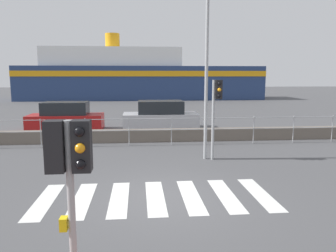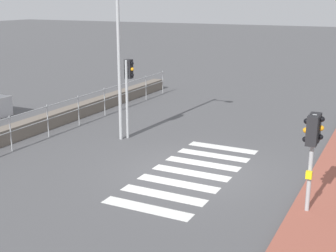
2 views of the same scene
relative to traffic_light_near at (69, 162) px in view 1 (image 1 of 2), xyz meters
name	(u,v)px [view 1 (image 1 of 2)]	position (x,y,z in m)	size (l,w,h in m)	color
ground_plane	(160,197)	(1.42, 3.57, -1.91)	(160.00, 160.00, 0.00)	#4C4C4F
crosswalk	(155,197)	(1.31, 3.57, -1.91)	(5.85, 2.40, 0.01)	silver
seawall	(150,135)	(1.42, 10.69, -1.63)	(22.69, 0.55, 0.55)	#6B6056
harbor_fence	(150,127)	(1.42, 9.81, -1.10)	(20.46, 0.04, 1.23)	#9EA0A3
traffic_light_near	(69,162)	(0.00, 0.00, 0.00)	(0.58, 0.41, 2.46)	#9EA0A3
traffic_light_far	(216,102)	(3.67, 7.11, 0.20)	(0.34, 0.32, 2.88)	#9EA0A3
streetlamp	(208,55)	(3.33, 7.06, 1.82)	(0.32, 1.13, 6.02)	#9EA0A3
ferry_boat	(136,78)	(0.68, 38.69, 0.84)	(30.52, 6.67, 8.26)	navy
parked_car_red	(66,118)	(-3.15, 14.41, -1.24)	(4.09, 1.71, 1.57)	#B21919
parked_car_silver	(161,117)	(2.18, 14.41, -1.23)	(4.26, 1.85, 1.60)	#BCBCC1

